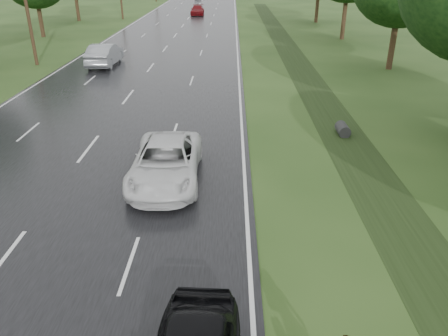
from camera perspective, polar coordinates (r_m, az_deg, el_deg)
ground at (r=13.56m, az=-27.09°, el=-11.08°), size 220.00×220.00×0.00m
road at (r=55.33m, az=-5.75°, el=17.59°), size 14.00×180.00×0.04m
edge_stripe_east at (r=54.98m, az=1.60°, el=17.68°), size 0.12×180.00×0.01m
edge_stripe_west at (r=56.48m, az=-12.89°, el=17.30°), size 0.12×180.00×0.01m
center_line at (r=55.33m, az=-5.75°, el=17.62°), size 0.12×180.00×0.01m
drainage_ditch at (r=29.61m, az=11.41°, el=10.44°), size 2.20×120.00×0.56m
white_pickup at (r=16.11m, az=-7.60°, el=0.74°), size 2.53×5.32×1.47m
silver_sedan at (r=36.24m, az=-15.32°, el=14.12°), size 1.85×5.09×1.67m
far_car_red at (r=70.16m, az=-3.49°, el=19.88°), size 2.00×4.77×1.37m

